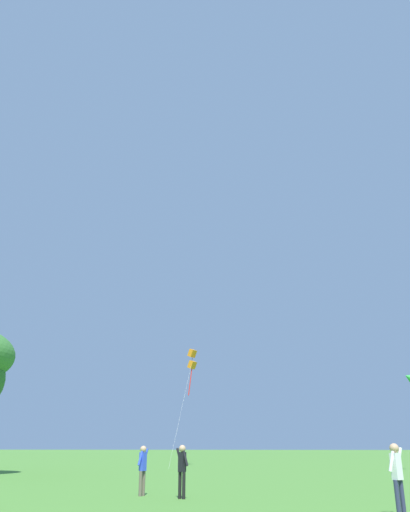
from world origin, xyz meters
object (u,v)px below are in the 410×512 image
(kite_green_small, at_px, (410,378))
(person_foreground_watcher, at_px, (397,472))
(kite_orange_box, at_px, (192,360))
(person_in_blue_jacket, at_px, (182,466))
(person_with_spool, at_px, (143,465))

(kite_green_small, bearing_deg, person_foreground_watcher, -107.12)
(kite_green_small, relative_size, kite_orange_box, 0.70)
(kite_orange_box, height_order, person_in_blue_jacket, kite_orange_box)
(kite_green_small, relative_size, person_with_spool, 4.12)
(kite_green_small, xyz_separation_m, kite_orange_box, (-17.07, 6.85, 2.58))
(kite_orange_box, relative_size, person_in_blue_jacket, 5.80)
(person_in_blue_jacket, height_order, person_foreground_watcher, person_foreground_watcher)
(person_in_blue_jacket, distance_m, person_with_spool, 1.82)
(kite_green_small, distance_m, person_foreground_watcher, 27.04)
(kite_green_small, height_order, person_in_blue_jacket, kite_green_small)
(person_in_blue_jacket, bearing_deg, person_foreground_watcher, -33.57)
(person_foreground_watcher, bearing_deg, person_with_spool, 147.04)
(person_in_blue_jacket, xyz_separation_m, person_foreground_watcher, (6.20, -4.11, 0.03))
(kite_green_small, xyz_separation_m, person_foreground_watcher, (-7.80, -25.34, -5.31))
(kite_orange_box, height_order, person_with_spool, kite_orange_box)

